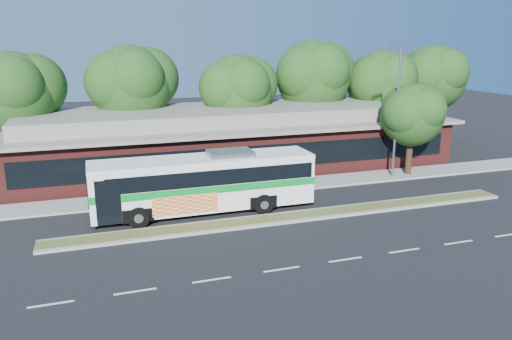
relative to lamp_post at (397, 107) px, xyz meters
name	(u,v)px	position (x,y,z in m)	size (l,w,h in m)	color
ground	(300,221)	(-9.56, -6.00, -4.90)	(120.00, 120.00, 0.00)	black
median_strip	(295,216)	(-9.56, -5.40, -4.83)	(26.00, 1.10, 0.15)	#404A1F
sidewalk	(261,188)	(-9.56, 0.40, -4.84)	(44.00, 2.60, 0.12)	gray
plaza_building	(232,138)	(-9.56, 6.99, -2.77)	(33.20, 11.20, 4.45)	#581E1B
lamp_post	(397,107)	(0.00, 0.00, 0.00)	(0.93, 0.18, 9.07)	slate
tree_bg_a	(19,92)	(-24.15, 9.14, 0.97)	(6.47, 5.80, 8.63)	black
tree_bg_b	(137,83)	(-16.13, 10.14, 1.24)	(6.69, 6.00, 9.00)	black
tree_bg_c	(241,89)	(-8.16, 9.13, 0.69)	(6.24, 5.60, 8.26)	black
tree_bg_d	(317,75)	(-1.12, 10.15, 1.52)	(6.91, 6.20, 9.37)	black
tree_bg_e	(385,82)	(4.85, 9.14, 0.84)	(6.47, 5.80, 8.50)	black
tree_bg_f	(436,76)	(10.87, 10.14, 1.16)	(6.69, 6.00, 8.92)	black
transit_bus	(205,179)	(-13.95, -2.95, -3.00)	(12.20, 2.90, 3.42)	white
sidewalk_tree	(415,113)	(1.75, 0.30, -0.51)	(4.81, 4.32, 6.46)	black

